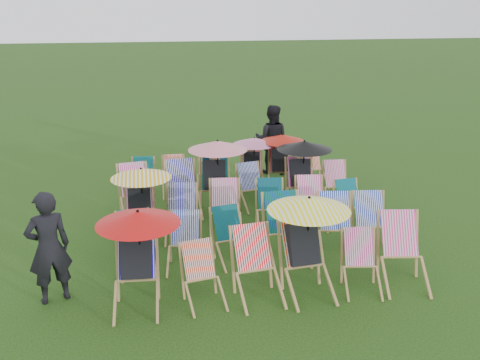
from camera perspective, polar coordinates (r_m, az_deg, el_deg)
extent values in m
plane|color=#16320B|center=(9.97, 1.01, -5.53)|extent=(100.00, 100.00, 0.00)
cube|color=#1408AE|center=(7.73, -10.98, -7.91)|extent=(0.53, 0.40, 0.60)
cube|color=black|center=(7.68, -11.01, -8.09)|extent=(0.45, 0.46, 0.63)
sphere|color=tan|center=(7.64, -11.10, -5.52)|extent=(0.22, 0.22, 0.22)
cylinder|color=black|center=(7.52, -10.68, -6.32)|extent=(0.03, 0.03, 0.74)
cone|color=red|center=(7.38, -10.83, -3.95)|extent=(1.16, 1.16, 0.18)
cube|color=red|center=(7.74, -4.49, -8.45)|extent=(0.47, 0.38, 0.50)
cube|color=red|center=(7.83, 1.29, -7.15)|extent=(0.54, 0.42, 0.60)
cube|color=red|center=(7.97, 6.48, -6.62)|extent=(0.56, 0.43, 0.62)
cube|color=black|center=(7.93, 6.62, -6.79)|extent=(0.48, 0.49, 0.65)
sphere|color=tan|center=(7.88, 6.42, -4.21)|extent=(0.23, 0.23, 0.23)
cylinder|color=black|center=(7.79, 7.27, -4.94)|extent=(0.03, 0.03, 0.76)
cone|color=#FFF50D|center=(7.66, 7.37, -2.55)|extent=(1.20, 1.20, 0.19)
cube|color=#CE2981|center=(8.25, 12.57, -6.97)|extent=(0.48, 0.38, 0.52)
cube|color=#F43089|center=(8.54, 16.64, -5.45)|extent=(0.59, 0.47, 0.64)
cube|color=#0A6A3F|center=(8.76, -11.28, -5.08)|extent=(0.49, 0.38, 0.55)
cube|color=#061690|center=(8.73, -5.86, -5.08)|extent=(0.49, 0.39, 0.52)
cube|color=#09612D|center=(8.88, -1.39, -4.58)|extent=(0.50, 0.41, 0.52)
cube|color=#0A6A32|center=(8.99, 4.49, -3.43)|extent=(0.55, 0.41, 0.64)
cube|color=#07229E|center=(9.29, 10.08, -3.24)|extent=(0.55, 0.44, 0.60)
cube|color=#081FA7|center=(9.58, 13.63, -2.99)|extent=(0.52, 0.42, 0.57)
cube|color=#E72E9C|center=(9.82, -10.65, -2.32)|extent=(0.48, 0.36, 0.56)
cube|color=black|center=(9.78, -10.66, -2.42)|extent=(0.40, 0.42, 0.59)
sphere|color=tan|center=(9.77, -10.75, -0.54)|extent=(0.21, 0.21, 0.21)
cylinder|color=black|center=(9.65, -10.41, -1.06)|extent=(0.03, 0.03, 0.68)
cone|color=#E3A90B|center=(9.55, -10.52, 0.71)|extent=(1.08, 1.08, 0.17)
cube|color=#0D079D|center=(9.80, -6.23, -2.12)|extent=(0.52, 0.41, 0.57)
cube|color=#D62A7E|center=(9.92, -1.63, -1.64)|extent=(0.53, 0.41, 0.58)
cube|color=#096423|center=(10.15, 3.20, -1.46)|extent=(0.49, 0.38, 0.54)
cube|color=#E32D90|center=(10.36, 7.43, -1.13)|extent=(0.50, 0.40, 0.55)
cube|color=#0A6937|center=(10.46, 11.39, -1.40)|extent=(0.45, 0.35, 0.51)
cube|color=#E32D94|center=(10.92, -11.32, 0.10)|extent=(0.56, 0.45, 0.61)
cube|color=#0E0798|center=(10.88, -6.32, 0.43)|extent=(0.56, 0.43, 0.63)
cube|color=#096229|center=(11.01, -2.70, 0.65)|extent=(0.57, 0.45, 0.62)
cube|color=black|center=(10.96, -2.70, 0.56)|extent=(0.49, 0.51, 0.65)
sphere|color=tan|center=(10.96, -2.72, 2.43)|extent=(0.23, 0.23, 0.23)
cylinder|color=black|center=(10.83, -2.38, 1.94)|extent=(0.03, 0.03, 0.76)
cone|color=#E07287|center=(10.73, -2.41, 3.72)|extent=(1.19, 1.19, 0.18)
cube|color=#06158D|center=(11.17, 1.00, 0.42)|extent=(0.50, 0.40, 0.53)
cube|color=#FD32A2|center=(11.30, 6.37, 0.86)|extent=(0.53, 0.41, 0.59)
cube|color=black|center=(11.26, 6.41, 0.78)|extent=(0.45, 0.47, 0.62)
sphere|color=tan|center=(11.26, 6.37, 2.51)|extent=(0.22, 0.22, 0.22)
cylinder|color=black|center=(11.15, 6.81, 2.06)|extent=(0.03, 0.03, 0.72)
cone|color=black|center=(11.06, 6.88, 3.70)|extent=(1.14, 1.14, 0.18)
cube|color=#EC2F8A|center=(11.56, 10.11, 0.71)|extent=(0.46, 0.35, 0.53)
cube|color=#0A6B24|center=(11.95, -10.31, 1.16)|extent=(0.46, 0.36, 0.50)
cube|color=red|center=(11.97, -7.12, 1.39)|extent=(0.44, 0.33, 0.51)
cube|color=red|center=(12.12, -3.20, 2.19)|extent=(0.54, 0.43, 0.59)
cube|color=#F20F08|center=(12.24, 1.24, 1.92)|extent=(0.47, 0.37, 0.51)
cube|color=black|center=(12.20, 1.25, 1.85)|extent=(0.41, 0.42, 0.53)
sphere|color=tan|center=(12.21, 1.24, 3.23)|extent=(0.19, 0.19, 0.19)
cylinder|color=black|center=(12.11, 1.52, 2.87)|extent=(0.03, 0.03, 0.62)
cone|color=pink|center=(12.03, 1.53, 4.18)|extent=(0.98, 0.98, 0.15)
cube|color=red|center=(12.37, 4.24, 2.16)|extent=(0.50, 0.41, 0.53)
cube|color=black|center=(12.33, 4.25, 2.10)|extent=(0.44, 0.45, 0.56)
sphere|color=tan|center=(12.34, 4.26, 3.52)|extent=(0.19, 0.19, 0.19)
cylinder|color=black|center=(12.23, 4.55, 3.15)|extent=(0.03, 0.03, 0.65)
cone|color=#A41509|center=(12.15, 4.58, 4.50)|extent=(1.02, 1.02, 0.16)
cube|color=red|center=(12.63, 7.47, 2.41)|extent=(0.46, 0.35, 0.53)
imported|color=black|center=(7.92, -19.74, -6.80)|extent=(0.70, 0.58, 1.65)
imported|color=black|center=(13.17, 3.38, 4.36)|extent=(0.99, 0.88, 1.70)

